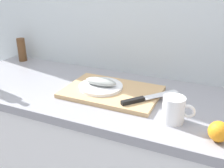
% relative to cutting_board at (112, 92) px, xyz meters
% --- Properties ---
extents(back_wall, '(3.20, 0.05, 2.50)m').
position_rel_cutting_board_xyz_m(back_wall, '(0.13, 0.32, 0.34)').
color(back_wall, silver).
rests_on(back_wall, ground_plane).
extents(cutting_board, '(0.45, 0.31, 0.02)m').
position_rel_cutting_board_xyz_m(cutting_board, '(0.00, 0.00, 0.00)').
color(cutting_board, tan).
rests_on(cutting_board, kitchen_counter).
extents(white_plate, '(0.21, 0.21, 0.01)m').
position_rel_cutting_board_xyz_m(white_plate, '(-0.06, 0.00, 0.02)').
color(white_plate, white).
rests_on(white_plate, cutting_board).
extents(fish_fillet, '(0.16, 0.07, 0.04)m').
position_rel_cutting_board_xyz_m(fish_fillet, '(-0.06, 0.00, 0.04)').
color(fish_fillet, '#999E99').
rests_on(fish_fillet, white_plate).
extents(chef_knife, '(0.21, 0.24, 0.02)m').
position_rel_cutting_board_xyz_m(chef_knife, '(0.17, -0.05, 0.02)').
color(chef_knife, silver).
rests_on(chef_knife, cutting_board).
extents(coffee_mug_0, '(0.13, 0.09, 0.11)m').
position_rel_cutting_board_xyz_m(coffee_mug_0, '(0.33, -0.14, 0.04)').
color(coffee_mug_0, white).
rests_on(coffee_mug_0, kitchen_counter).
extents(orange_0, '(0.07, 0.07, 0.07)m').
position_rel_cutting_board_xyz_m(orange_0, '(0.49, -0.20, 0.03)').
color(orange_0, orange).
rests_on(orange_0, kitchen_counter).
extents(pepper_mill, '(0.05, 0.05, 0.15)m').
position_rel_cutting_board_xyz_m(pepper_mill, '(-0.75, 0.23, 0.06)').
color(pepper_mill, brown).
rests_on(pepper_mill, kitchen_counter).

